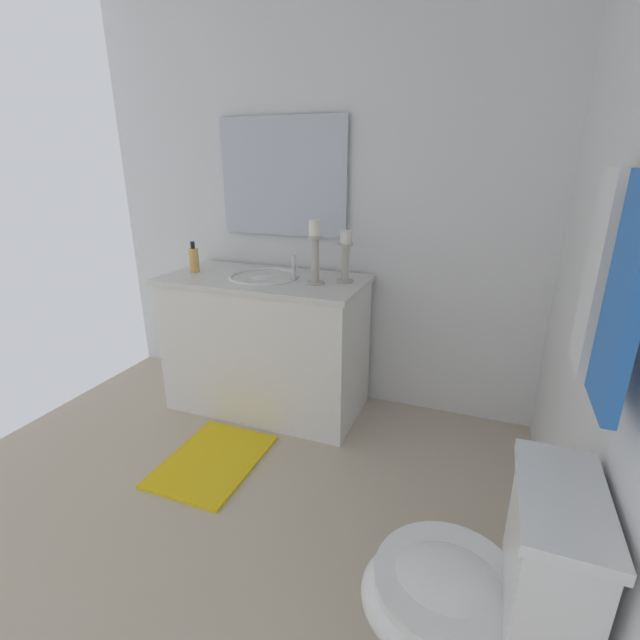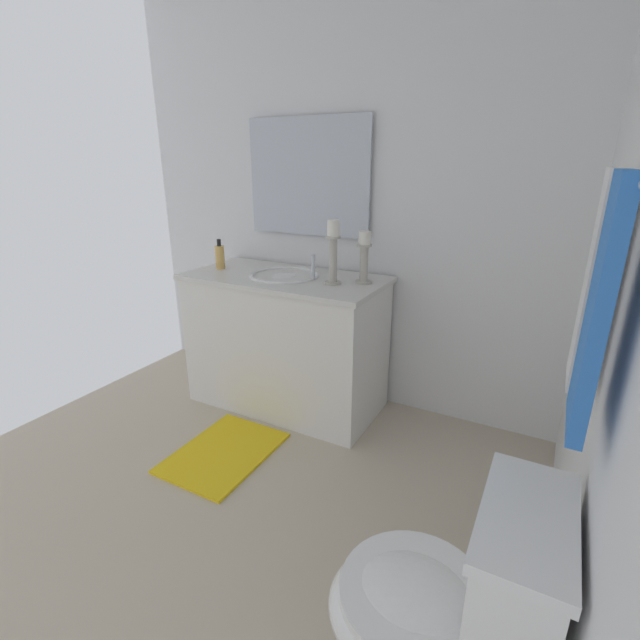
{
  "view_description": "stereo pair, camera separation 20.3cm",
  "coord_description": "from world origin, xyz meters",
  "views": [
    {
      "loc": [
        1.13,
        1.03,
        1.44
      ],
      "look_at": [
        -0.37,
        0.45,
        0.87
      ],
      "focal_mm": 25.37,
      "sensor_mm": 36.0,
      "label": 1
    },
    {
      "loc": [
        1.05,
        1.22,
        1.44
      ],
      "look_at": [
        -0.37,
        0.45,
        0.87
      ],
      "focal_mm": 25.37,
      "sensor_mm": 36.0,
      "label": 2
    }
  ],
  "objects": [
    {
      "name": "floor",
      "position": [
        0.0,
        0.0,
        -0.01
      ],
      "size": [
        2.83,
        2.75,
        0.02
      ],
      "primitive_type": "cube",
      "color": "beige",
      "rests_on": "ground"
    },
    {
      "name": "wall_left",
      "position": [
        -1.42,
        0.0,
        1.23
      ],
      "size": [
        0.04,
        2.75,
        2.45
      ],
      "primitive_type": "cube",
      "color": "white",
      "rests_on": "ground"
    },
    {
      "name": "sink_basin",
      "position": [
        -1.09,
        -0.17,
        0.78
      ],
      "size": [
        0.4,
        0.4,
        0.24
      ],
      "color": "white",
      "rests_on": "vanity_cabinet"
    },
    {
      "name": "towel_near_vanity",
      "position": [
        -0.22,
        1.3,
        1.16
      ],
      "size": [
        0.18,
        0.03,
        0.54
      ],
      "primitive_type": "cube",
      "color": "white",
      "rests_on": "towel_bar"
    },
    {
      "name": "mirror",
      "position": [
        -1.37,
        -0.17,
        1.35
      ],
      "size": [
        0.02,
        0.8,
        0.67
      ],
      "primitive_type": "cube",
      "color": "silver"
    },
    {
      "name": "candle_holder_short",
      "position": [
        -1.06,
        0.16,
        1.0
      ],
      "size": [
        0.09,
        0.09,
        0.34
      ],
      "color": "#B7B2A5",
      "rests_on": "vanity_cabinet"
    },
    {
      "name": "toilet",
      "position": [
        0.18,
        1.09,
        0.37
      ],
      "size": [
        0.39,
        0.54,
        0.75
      ],
      "color": "white",
      "rests_on": "ground"
    },
    {
      "name": "towel_center",
      "position": [
        0.08,
        1.3,
        1.18
      ],
      "size": [
        0.21,
        0.03,
        0.5
      ],
      "primitive_type": "cube",
      "color": "blue",
      "rests_on": "towel_bar"
    },
    {
      "name": "bath_mat",
      "position": [
        -0.47,
        -0.17,
        0.01
      ],
      "size": [
        0.6,
        0.44,
        0.02
      ],
      "primitive_type": "cube",
      "color": "yellow",
      "rests_on": "ground"
    },
    {
      "name": "soap_bottle",
      "position": [
        -1.07,
        -0.62,
        0.89
      ],
      "size": [
        0.06,
        0.06,
        0.18
      ],
      "color": "#E5B259",
      "rests_on": "vanity_cabinet"
    },
    {
      "name": "vanity_cabinet",
      "position": [
        -1.09,
        -0.17,
        0.41
      ],
      "size": [
        0.58,
        1.17,
        0.82
      ],
      "color": "white",
      "rests_on": "ground"
    },
    {
      "name": "towel_bar",
      "position": [
        -0.07,
        1.31,
        1.41
      ],
      "size": [
        0.59,
        0.02,
        0.02
      ],
      "primitive_type": "cylinder",
      "rotation": [
        0.0,
        1.57,
        0.0
      ],
      "color": "silver"
    },
    {
      "name": "candle_holder_tall",
      "position": [
        -1.16,
        0.3,
        0.96
      ],
      "size": [
        0.09,
        0.09,
        0.28
      ],
      "color": "#B7B2A5",
      "rests_on": "vanity_cabinet"
    }
  ]
}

